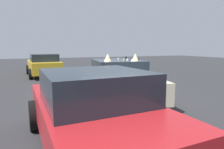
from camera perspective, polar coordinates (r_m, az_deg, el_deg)
The scene contains 4 objects.
ground_plane at distance 7.21m, azimuth 2.21°, elevation -6.98°, with size 60.00×60.00×0.00m, color #2D2D30.
art_car_decorated at distance 7.14m, azimuth 2.06°, elevation -1.33°, with size 4.54×2.55×1.63m.
parked_sedan_far_left at distance 13.61m, azimuth -19.08°, elevation 2.61°, with size 4.21×2.15×1.43m.
parked_sedan_row_back_far at distance 3.65m, azimuth -5.41°, elevation -10.14°, with size 4.08×2.18×1.44m.
Camera 1 is at (-6.29, 3.00, 1.84)m, focal length 31.70 mm.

